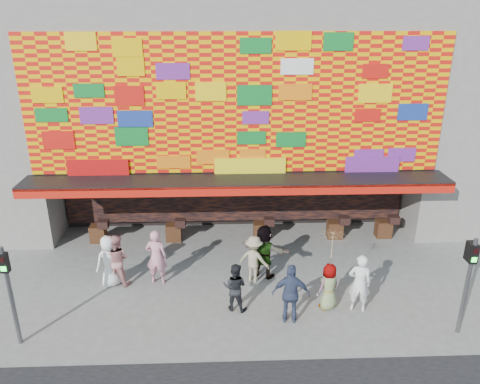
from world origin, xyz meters
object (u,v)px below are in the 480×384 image
at_px(ped_b, 156,257).
at_px(ped_c, 235,287).
at_px(ped_h, 359,283).
at_px(ped_g, 329,287).
at_px(ped_a, 109,261).
at_px(signal_left, 9,285).
at_px(ped_e, 291,294).
at_px(signal_right, 469,276).
at_px(parasol, 332,246).
at_px(ped_f, 264,251).
at_px(ped_i, 117,260).
at_px(ped_d, 254,259).

relative_size(ped_b, ped_c, 1.25).
bearing_deg(ped_h, ped_g, 2.64).
relative_size(ped_a, ped_h, 0.95).
height_order(signal_left, ped_e, signal_left).
relative_size(ped_a, ped_c, 1.15).
xyz_separation_m(signal_left, ped_e, (7.64, 0.70, -0.92)).
xyz_separation_m(signal_right, ped_b, (-8.96, 2.99, -0.89)).
distance_m(ped_b, parasol, 5.82).
bearing_deg(ped_g, ped_c, -27.87).
bearing_deg(ped_a, ped_c, 126.88).
height_order(ped_c, parasol, parasol).
relative_size(ped_a, ped_b, 0.93).
height_order(ped_f, ped_h, ped_f).
height_order(ped_i, parasol, parasol).
bearing_deg(ped_f, ped_d, 63.85).
height_order(signal_left, ped_f, signal_left).
height_order(ped_e, parasol, parasol).
bearing_deg(ped_f, ped_g, 160.14).
bearing_deg(ped_c, signal_left, 29.73).
distance_m(ped_b, ped_h, 6.60).
height_order(ped_c, ped_g, ped_c).
bearing_deg(signal_right, ped_a, 164.58).
bearing_deg(ped_d, ped_b, 25.90).
bearing_deg(ped_c, ped_b, -15.27).
distance_m(ped_h, parasol, 1.52).
height_order(signal_right, ped_i, signal_right).
height_order(ped_d, ped_i, ped_i).
bearing_deg(ped_f, ped_b, 31.08).
relative_size(ped_c, ped_f, 0.81).
relative_size(ped_f, parasol, 1.02).
relative_size(signal_left, ped_f, 1.56).
relative_size(signal_left, ped_d, 1.81).
bearing_deg(ped_b, ped_d, -173.82).
relative_size(signal_right, ped_i, 1.67).
distance_m(ped_h, ped_i, 7.87).
relative_size(signal_left, ped_h, 1.58).
distance_m(ped_e, ped_g, 1.41).
distance_m(ped_e, parasol, 1.86).
xyz_separation_m(ped_a, parasol, (6.99, -1.58, 1.27)).
xyz_separation_m(ped_a, ped_g, (6.99, -1.58, -0.14)).
bearing_deg(signal_left, ped_e, 5.20).
bearing_deg(parasol, ped_c, 178.94).
relative_size(ped_c, ped_i, 0.87).
relative_size(signal_right, parasol, 1.59).
bearing_deg(ped_c, ped_e, 174.42).
bearing_deg(ped_d, signal_right, 178.32).
bearing_deg(ped_b, signal_right, 167.81).
bearing_deg(ped_i, signal_right, 176.53).
xyz_separation_m(ped_d, ped_i, (-4.58, -0.02, 0.07)).
relative_size(ped_d, parasol, 0.88).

